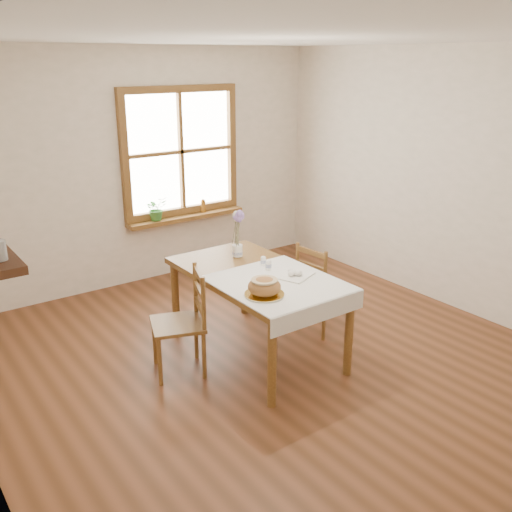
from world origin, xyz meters
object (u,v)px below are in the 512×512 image
(chair_right, at_px, (323,287))
(bread_plate, at_px, (264,295))
(flower_vase, at_px, (237,251))
(chair_left, at_px, (177,323))
(dining_table, at_px, (256,282))

(chair_right, bearing_deg, bread_plate, 108.01)
(flower_vase, bearing_deg, chair_left, -158.40)
(chair_right, height_order, bread_plate, chair_right)
(dining_table, xyz_separation_m, flower_vase, (0.10, 0.43, 0.14))
(chair_left, distance_m, bread_plate, 0.79)
(flower_vase, bearing_deg, dining_table, -103.01)
(bread_plate, bearing_deg, flower_vase, 68.49)
(chair_left, height_order, bread_plate, chair_left)
(dining_table, height_order, chair_left, chair_left)
(dining_table, bearing_deg, chair_right, 0.60)
(bread_plate, bearing_deg, chair_right, 23.91)
(chair_left, bearing_deg, dining_table, 100.98)
(dining_table, bearing_deg, chair_left, 171.24)
(dining_table, distance_m, chair_right, 0.82)
(chair_right, relative_size, bread_plate, 2.92)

